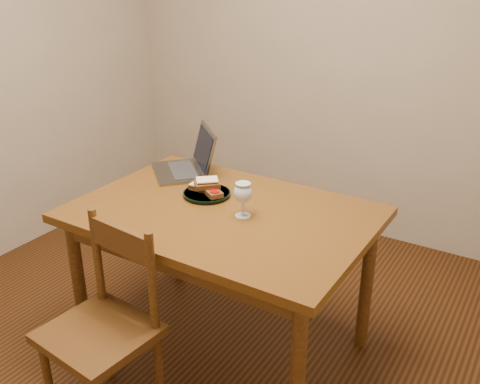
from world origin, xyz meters
The scene contains 10 objects.
floor centered at (0.00, 0.00, -0.01)m, with size 3.20×3.20×0.02m, color black.
back_wall centered at (0.00, 1.61, 1.30)m, with size 3.20×0.02×2.60m, color gray.
table centered at (0.11, 0.07, 0.65)m, with size 1.30×0.90×0.74m.
chair centered at (-0.06, -0.53, 0.47)m, with size 0.44×0.42×0.43m.
plate centered at (-0.04, 0.16, 0.75)m, with size 0.22×0.22×0.02m, color black.
sandwich_cheese centered at (-0.08, 0.17, 0.78)m, with size 0.11×0.06×0.03m, color #381E0C, non-canonical shape.
sandwich_tomato centered at (0.00, 0.15, 0.78)m, with size 0.11×0.06×0.03m, color #381E0C, non-canonical shape.
sandwich_top centered at (-0.04, 0.17, 0.80)m, with size 0.12×0.07×0.04m, color #381E0C, non-canonical shape.
milk_glass centered at (0.22, 0.06, 0.82)m, with size 0.08×0.08×0.16m, color white, non-canonical shape.
laptop centered at (-0.29, 0.37, 0.80)m, with size 0.44×0.44×0.23m.
Camera 1 is at (1.31, -1.71, 1.76)m, focal length 40.00 mm.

